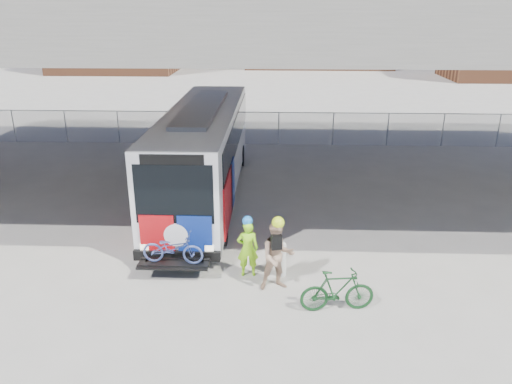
# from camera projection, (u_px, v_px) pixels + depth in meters

# --- Properties ---
(ground) EXTENTS (160.00, 160.00, 0.00)m
(ground) POSITION_uv_depth(u_px,v_px,m) (249.00, 237.00, 16.77)
(ground) COLOR #9E9991
(ground) RESTS_ON ground
(bus) EXTENTS (2.67, 12.92, 3.69)m
(bus) POSITION_uv_depth(u_px,v_px,m) (204.00, 146.00, 19.69)
(bus) COLOR silver
(bus) RESTS_ON ground
(overpass) EXTENTS (40.00, 16.00, 7.95)m
(overpass) POSITION_uv_depth(u_px,v_px,m) (254.00, 28.00, 18.22)
(overpass) COLOR #605E59
(overpass) RESTS_ON ground
(chainlink_fence) EXTENTS (30.00, 0.06, 30.00)m
(chainlink_fence) POSITION_uv_depth(u_px,v_px,m) (261.00, 119.00, 27.50)
(chainlink_fence) COLOR gray
(chainlink_fence) RESTS_ON ground
(brick_buildings) EXTENTS (54.00, 22.00, 12.00)m
(brick_buildings) POSITION_uv_depth(u_px,v_px,m) (280.00, 22.00, 59.96)
(brick_buildings) COLOR brown
(brick_buildings) RESTS_ON ground
(bollard) EXTENTS (0.28, 0.28, 1.08)m
(bollard) POSITION_uv_depth(u_px,v_px,m) (281.00, 257.00, 14.19)
(bollard) COLOR white
(bollard) RESTS_ON ground
(cyclist_hivis) EXTENTS (0.65, 0.47, 1.85)m
(cyclist_hivis) POSITION_uv_depth(u_px,v_px,m) (248.00, 247.00, 14.12)
(cyclist_hivis) COLOR #92ED18
(cyclist_hivis) RESTS_ON ground
(cyclist_tan) EXTENTS (1.09, 0.94, 2.13)m
(cyclist_tan) POSITION_uv_depth(u_px,v_px,m) (278.00, 255.00, 13.40)
(cyclist_tan) COLOR tan
(cyclist_tan) RESTS_ON ground
(bike_parked) EXTENTS (1.95, 0.76, 1.14)m
(bike_parked) POSITION_uv_depth(u_px,v_px,m) (337.00, 291.00, 12.55)
(bike_parked) COLOR #133D1A
(bike_parked) RESTS_ON ground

